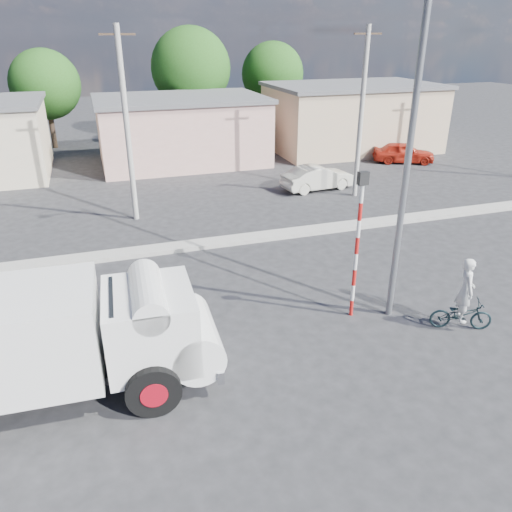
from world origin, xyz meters
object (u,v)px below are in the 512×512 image
object	(u,v)px
streetlight	(404,149)
bicycle	(461,314)
cyclist	(464,299)
car_red	(404,153)
traffic_pole	(358,234)
truck	(67,338)
car_cream	(318,178)

from	to	relation	value
streetlight	bicycle	bearing A→B (deg)	-38.75
cyclist	car_red	xyz separation A→B (m)	(9.54, 17.38, -0.29)
car_red	traffic_pole	size ratio (longest dim) A/B	0.87
bicycle	cyclist	size ratio (longest dim) A/B	0.91
cyclist	traffic_pole	bearing A→B (deg)	81.16
truck	bicycle	size ratio (longest dim) A/B	3.98
streetlight	cyclist	bearing A→B (deg)	-38.75
car_red	traffic_pole	bearing A→B (deg)	166.57
truck	bicycle	xyz separation A→B (m)	(10.34, -0.48, -1.08)
truck	car_cream	xyz separation A→B (m)	(12.20, 13.20, -0.88)
truck	car_cream	distance (m)	18.00
truck	car_red	size ratio (longest dim) A/B	1.79
truck	cyclist	xyz separation A→B (m)	(10.34, -0.48, -0.59)
cyclist	streetlight	world-z (taller)	streetlight
streetlight	car_cream	bearing A→B (deg)	74.23
car_cream	streetlight	bearing A→B (deg)	157.05
bicycle	car_cream	distance (m)	13.81
cyclist	car_red	world-z (taller)	cyclist
car_cream	streetlight	xyz separation A→B (m)	(-3.49, -12.37, 4.32)
car_red	streetlight	world-z (taller)	streetlight
truck	bicycle	world-z (taller)	truck
car_cream	traffic_pole	size ratio (longest dim) A/B	0.89
car_red	traffic_pole	xyz separation A→B (m)	(-12.11, -15.77, 1.95)
traffic_pole	streetlight	bearing A→B (deg)	-17.73
car_cream	cyclist	bearing A→B (deg)	165.07
truck	car_red	bearing A→B (deg)	43.03
car_cream	traffic_pole	distance (m)	13.01
car_cream	traffic_pole	world-z (taller)	traffic_pole
cyclist	traffic_pole	distance (m)	3.46
truck	streetlight	distance (m)	9.40
traffic_pole	truck	bearing A→B (deg)	-171.73
streetlight	car_red	bearing A→B (deg)	55.19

